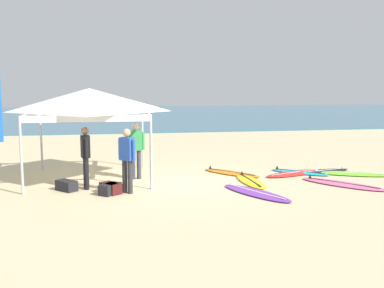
{
  "coord_description": "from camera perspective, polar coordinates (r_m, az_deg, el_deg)",
  "views": [
    {
      "loc": [
        -1.84,
        -12.56,
        2.79
      ],
      "look_at": [
        0.62,
        1.05,
        1.0
      ],
      "focal_mm": 41.47,
      "sensor_mm": 36.0,
      "label": 1
    }
  ],
  "objects": [
    {
      "name": "surfboard_pink",
      "position": [
        13.4,
        18.79,
        -4.88
      ],
      "size": [
        2.05,
        2.39,
        0.19
      ],
      "color": "pink",
      "rests_on": "ground"
    },
    {
      "name": "ground_plane",
      "position": [
        13.0,
        -1.87,
        -5.02
      ],
      "size": [
        80.0,
        80.0,
        0.0
      ],
      "primitive_type": "plane",
      "color": "beige"
    },
    {
      "name": "gear_bag_by_pole",
      "position": [
        11.91,
        -10.42,
        -5.61
      ],
      "size": [
        0.61,
        0.67,
        0.28
      ],
      "primitive_type": "cube",
      "rotation": [
        0.0,
        0.0,
        2.21
      ],
      "color": "#4C1919",
      "rests_on": "ground"
    },
    {
      "name": "canopy_tent",
      "position": [
        13.6,
        -13.07,
        5.5
      ],
      "size": [
        3.47,
        3.47,
        2.75
      ],
      "color": "#B7B7BC",
      "rests_on": "ground"
    },
    {
      "name": "person_green",
      "position": [
        13.5,
        -7.25,
        -0.36
      ],
      "size": [
        0.55,
        0.26,
        1.71
      ],
      "color": "#383842",
      "rests_on": "ground"
    },
    {
      "name": "surfboard_yellow",
      "position": [
        13.17,
        7.54,
        -4.76
      ],
      "size": [
        0.59,
        2.07,
        0.19
      ],
      "color": "yellow",
      "rests_on": "ground"
    },
    {
      "name": "surfboard_purple",
      "position": [
        11.79,
        8.21,
        -6.22
      ],
      "size": [
        1.62,
        2.45,
        0.19
      ],
      "color": "purple",
      "rests_on": "ground"
    },
    {
      "name": "surfboard_red",
      "position": [
        14.67,
        13.21,
        -3.65
      ],
      "size": [
        2.5,
        1.52,
        0.19
      ],
      "color": "red",
      "rests_on": "ground"
    },
    {
      "name": "person_blue",
      "position": [
        11.72,
        -8.36,
        -1.55
      ],
      "size": [
        0.44,
        0.4,
        1.71
      ],
      "color": "#2D2D33",
      "rests_on": "ground"
    },
    {
      "name": "person_black",
      "position": [
        12.41,
        -13.53,
        -1.18
      ],
      "size": [
        0.28,
        0.54,
        1.71
      ],
      "color": "black",
      "rests_on": "ground"
    },
    {
      "name": "surfboard_lime",
      "position": [
        15.05,
        19.48,
        -3.6
      ],
      "size": [
        2.49,
        1.66,
        0.19
      ],
      "color": "#7AD12D",
      "rests_on": "ground"
    },
    {
      "name": "sea",
      "position": [
        44.72,
        -7.89,
        3.78
      ],
      "size": [
        80.0,
        36.0,
        0.1
      ],
      "primitive_type": "cube",
      "color": "#386B84",
      "rests_on": "ground"
    },
    {
      "name": "gear_bag_on_sand",
      "position": [
        11.82,
        -10.5,
        -5.71
      ],
      "size": [
        0.62,
        0.67,
        0.28
      ],
      "primitive_type": "cube",
      "rotation": [
        0.0,
        0.0,
        0.9
      ],
      "color": "#232328",
      "rests_on": "ground"
    },
    {
      "name": "surfboard_orange",
      "position": [
        14.37,
        5.06,
        -3.71
      ],
      "size": [
        1.78,
        2.02,
        0.19
      ],
      "color": "orange",
      "rests_on": "ground"
    },
    {
      "name": "surfboard_cyan",
      "position": [
        14.82,
        13.66,
        -3.54
      ],
      "size": [
        1.75,
        1.67,
        0.19
      ],
      "color": "#23B2CC",
      "rests_on": "ground"
    },
    {
      "name": "surfboard_black",
      "position": [
        15.22,
        16.64,
        -3.36
      ],
      "size": [
        2.05,
        1.02,
        0.19
      ],
      "color": "black",
      "rests_on": "ground"
    },
    {
      "name": "gear_bag_near_tent",
      "position": [
        12.47,
        -15.83,
        -5.18
      ],
      "size": [
        0.64,
        0.66,
        0.28
      ],
      "primitive_type": "cube",
      "rotation": [
        0.0,
        0.0,
        2.3
      ],
      "color": "#232328",
      "rests_on": "ground"
    }
  ]
}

